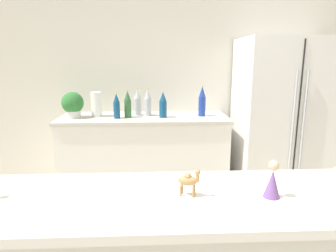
{
  "coord_description": "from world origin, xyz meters",
  "views": [
    {
      "loc": [
        -0.22,
        -0.7,
        1.49
      ],
      "look_at": [
        -0.12,
        1.39,
        1.03
      ],
      "focal_mm": 32.0,
      "sensor_mm": 36.0,
      "label": 1
    }
  ],
  "objects_px": {
    "refrigerator": "(281,121)",
    "camel_figurine": "(189,180)",
    "back_bottle_4": "(148,103)",
    "back_bottle_2": "(138,102)",
    "paper_towel_roll": "(96,104)",
    "back_bottle_0": "(117,106)",
    "wise_man_figurine_blue": "(272,182)",
    "back_bottle_3": "(202,102)",
    "back_bottle_5": "(163,105)",
    "potted_plant": "(73,104)",
    "back_bottle_1": "(128,104)"
  },
  "relations": [
    {
      "from": "refrigerator",
      "to": "camel_figurine",
      "type": "xyz_separation_m",
      "value": [
        -1.21,
        -1.94,
        0.18
      ]
    },
    {
      "from": "back_bottle_4",
      "to": "camel_figurine",
      "type": "distance_m",
      "value": 2.06
    },
    {
      "from": "refrigerator",
      "to": "back_bottle_2",
      "type": "bearing_deg",
      "value": 174.43
    },
    {
      "from": "paper_towel_roll",
      "to": "back_bottle_2",
      "type": "height_order",
      "value": "back_bottle_2"
    },
    {
      "from": "paper_towel_roll",
      "to": "back_bottle_4",
      "type": "xyz_separation_m",
      "value": [
        0.54,
        0.01,
        0.01
      ]
    },
    {
      "from": "refrigerator",
      "to": "paper_towel_roll",
      "type": "distance_m",
      "value": 1.95
    },
    {
      "from": "back_bottle_0",
      "to": "back_bottle_2",
      "type": "xyz_separation_m",
      "value": [
        0.2,
        0.16,
        0.01
      ]
    },
    {
      "from": "back_bottle_0",
      "to": "wise_man_figurine_blue",
      "type": "distance_m",
      "value": 2.12
    },
    {
      "from": "paper_towel_roll",
      "to": "back_bottle_3",
      "type": "bearing_deg",
      "value": -1.68
    },
    {
      "from": "paper_towel_roll",
      "to": "back_bottle_5",
      "type": "distance_m",
      "value": 0.7
    },
    {
      "from": "potted_plant",
      "to": "camel_figurine",
      "type": "distance_m",
      "value": 2.2
    },
    {
      "from": "refrigerator",
      "to": "back_bottle_3",
      "type": "bearing_deg",
      "value": 175.49
    },
    {
      "from": "back_bottle_1",
      "to": "back_bottle_3",
      "type": "distance_m",
      "value": 0.77
    },
    {
      "from": "refrigerator",
      "to": "back_bottle_1",
      "type": "bearing_deg",
      "value": 179.07
    },
    {
      "from": "paper_towel_roll",
      "to": "back_bottle_1",
      "type": "bearing_deg",
      "value": -12.29
    },
    {
      "from": "potted_plant",
      "to": "refrigerator",
      "type": "bearing_deg",
      "value": -0.97
    },
    {
      "from": "back_bottle_0",
      "to": "wise_man_figurine_blue",
      "type": "bearing_deg",
      "value": -67.02
    },
    {
      "from": "back_bottle_3",
      "to": "back_bottle_5",
      "type": "relative_size",
      "value": 1.18
    },
    {
      "from": "paper_towel_roll",
      "to": "camel_figurine",
      "type": "bearing_deg",
      "value": -70.31
    },
    {
      "from": "back_bottle_0",
      "to": "back_bottle_5",
      "type": "xyz_separation_m",
      "value": [
        0.47,
        0.03,
        0.0
      ]
    },
    {
      "from": "back_bottle_1",
      "to": "camel_figurine",
      "type": "bearing_deg",
      "value": -78.55
    },
    {
      "from": "wise_man_figurine_blue",
      "to": "back_bottle_0",
      "type": "bearing_deg",
      "value": 112.98
    },
    {
      "from": "back_bottle_0",
      "to": "back_bottle_5",
      "type": "distance_m",
      "value": 0.47
    },
    {
      "from": "back_bottle_4",
      "to": "back_bottle_0",
      "type": "bearing_deg",
      "value": -157.8
    },
    {
      "from": "back_bottle_0",
      "to": "camel_figurine",
      "type": "bearing_deg",
      "value": -75.24
    },
    {
      "from": "back_bottle_5",
      "to": "camel_figurine",
      "type": "distance_m",
      "value": 1.95
    },
    {
      "from": "potted_plant",
      "to": "back_bottle_5",
      "type": "bearing_deg",
      "value": -1.78
    },
    {
      "from": "back_bottle_2",
      "to": "paper_towel_roll",
      "type": "bearing_deg",
      "value": -173.44
    },
    {
      "from": "paper_towel_roll",
      "to": "wise_man_figurine_blue",
      "type": "distance_m",
      "value": 2.32
    },
    {
      "from": "back_bottle_4",
      "to": "camel_figurine",
      "type": "xyz_separation_m",
      "value": [
        0.19,
        -2.05,
        -0.01
      ]
    },
    {
      "from": "potted_plant",
      "to": "back_bottle_2",
      "type": "distance_m",
      "value": 0.66
    },
    {
      "from": "back_bottle_0",
      "to": "refrigerator",
      "type": "bearing_deg",
      "value": 0.57
    },
    {
      "from": "refrigerator",
      "to": "paper_towel_roll",
      "type": "xyz_separation_m",
      "value": [
        -1.94,
        0.1,
        0.18
      ]
    },
    {
      "from": "back_bottle_3",
      "to": "back_bottle_5",
      "type": "xyz_separation_m",
      "value": [
        -0.41,
        -0.06,
        -0.02
      ]
    },
    {
      "from": "back_bottle_2",
      "to": "back_bottle_4",
      "type": "bearing_deg",
      "value": -18.68
    },
    {
      "from": "potted_plant",
      "to": "back_bottle_4",
      "type": "bearing_deg",
      "value": 5.54
    },
    {
      "from": "camel_figurine",
      "to": "wise_man_figurine_blue",
      "type": "height_order",
      "value": "wise_man_figurine_blue"
    },
    {
      "from": "potted_plant",
      "to": "back_bottle_1",
      "type": "bearing_deg",
      "value": -1.1
    },
    {
      "from": "back_bottle_4",
      "to": "wise_man_figurine_blue",
      "type": "xyz_separation_m",
      "value": [
        0.52,
        -2.08,
        -0.01
      ]
    },
    {
      "from": "refrigerator",
      "to": "back_bottle_3",
      "type": "relative_size",
      "value": 5.33
    },
    {
      "from": "paper_towel_roll",
      "to": "back_bottle_2",
      "type": "xyz_separation_m",
      "value": [
        0.43,
        0.05,
        0.01
      ]
    },
    {
      "from": "back_bottle_2",
      "to": "wise_man_figurine_blue",
      "type": "height_order",
      "value": "back_bottle_2"
    },
    {
      "from": "potted_plant",
      "to": "back_bottle_5",
      "type": "distance_m",
      "value": 0.92
    },
    {
      "from": "back_bottle_4",
      "to": "wise_man_figurine_blue",
      "type": "bearing_deg",
      "value": -76.09
    },
    {
      "from": "back_bottle_5",
      "to": "back_bottle_4",
      "type": "bearing_deg",
      "value": 146.89
    },
    {
      "from": "refrigerator",
      "to": "back_bottle_2",
      "type": "relative_size",
      "value": 5.95
    },
    {
      "from": "back_bottle_5",
      "to": "wise_man_figurine_blue",
      "type": "relative_size",
      "value": 1.82
    },
    {
      "from": "refrigerator",
      "to": "back_bottle_4",
      "type": "bearing_deg",
      "value": 175.49
    },
    {
      "from": "camel_figurine",
      "to": "back_bottle_1",
      "type": "bearing_deg",
      "value": 101.45
    },
    {
      "from": "back_bottle_1",
      "to": "wise_man_figurine_blue",
      "type": "bearing_deg",
      "value": -70.18
    }
  ]
}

